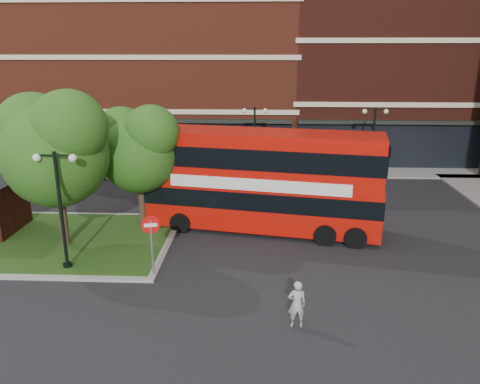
{
  "coord_description": "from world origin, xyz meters",
  "views": [
    {
      "loc": [
        2.41,
        -17.02,
        8.82
      ],
      "look_at": [
        1.43,
        4.94,
        2.0
      ],
      "focal_mm": 35.0,
      "sensor_mm": 36.0,
      "label": 1
    }
  ],
  "objects_px": {
    "bus": "(263,175)",
    "woman": "(297,304)",
    "car_white": "(288,165)",
    "car_silver": "(128,167)"
  },
  "relations": [
    {
      "from": "car_silver",
      "to": "car_white",
      "type": "relative_size",
      "value": 1.03
    },
    {
      "from": "car_white",
      "to": "car_silver",
      "type": "bearing_deg",
      "value": 101.08
    },
    {
      "from": "bus",
      "to": "car_silver",
      "type": "xyz_separation_m",
      "value": [
        -9.43,
        9.41,
        -2.13
      ]
    },
    {
      "from": "woman",
      "to": "car_silver",
      "type": "height_order",
      "value": "woman"
    },
    {
      "from": "bus",
      "to": "woman",
      "type": "height_order",
      "value": "bus"
    },
    {
      "from": "woman",
      "to": "car_white",
      "type": "height_order",
      "value": "woman"
    },
    {
      "from": "car_silver",
      "to": "car_white",
      "type": "xyz_separation_m",
      "value": [
        11.31,
        1.5,
        -0.05
      ]
    },
    {
      "from": "car_white",
      "to": "woman",
      "type": "bearing_deg",
      "value": -178.7
    },
    {
      "from": "woman",
      "to": "car_white",
      "type": "distance_m",
      "value": 19.52
    },
    {
      "from": "bus",
      "to": "woman",
      "type": "relative_size",
      "value": 7.14
    }
  ]
}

